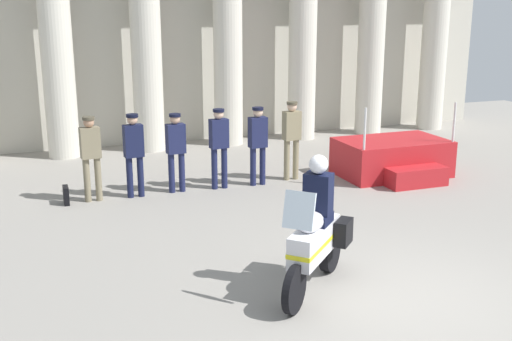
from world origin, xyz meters
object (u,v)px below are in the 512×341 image
Objects in this scene: reviewing_stand at (393,159)px; officer_in_row_3 at (219,142)px; officer_in_row_4 at (258,140)px; officer_in_row_5 at (292,134)px; officer_in_row_0 at (91,152)px; officer_in_row_2 at (176,146)px; briefcase_on_ground at (66,195)px; officer_in_row_1 at (134,149)px; motorcycle_with_rider at (316,234)px.

reviewing_stand is 1.42× the size of officer_in_row_3.
officer_in_row_4 is 0.97× the size of officer_in_row_5.
officer_in_row_0 is 1.00× the size of officer_in_row_3.
briefcase_on_ground is (-2.25, -0.06, -0.80)m from officer_in_row_2.
officer_in_row_5 is (-2.33, 0.52, 0.64)m from reviewing_stand.
officer_in_row_2 is 2.39m from briefcase_on_ground.
officer_in_row_0 is at bearing -4.11° from officer_in_row_2.
officer_in_row_1 is 1.60m from briefcase_on_ground.
briefcase_on_ground is at bearing 176.81° from reviewing_stand.
officer_in_row_2 is at bearing 178.13° from officer_in_row_1.
reviewing_stand is at bearing 168.87° from officer_in_row_3.
reviewing_stand is 5.02m from officer_in_row_2.
officer_in_row_1 is 1.00× the size of officer_in_row_4.
officer_in_row_0 is at bearing 1.56° from briefcase_on_ground.
officer_in_row_1 reaches higher than officer_in_row_2.
officer_in_row_5 is at bearing -175.56° from officer_in_row_4.
officer_in_row_4 is (0.86, -0.03, -0.01)m from officer_in_row_3.
officer_in_row_2 is at bearing 1.47° from briefcase_on_ground.
officer_in_row_5 is 4.90× the size of briefcase_on_ground.
officer_in_row_5 is 0.93× the size of motorcycle_with_rider.
officer_in_row_3 is (1.79, -0.01, 0.00)m from officer_in_row_1.
briefcase_on_ground is at bearing -4.20° from officer_in_row_5.
motorcycle_with_rider is (0.70, -5.22, -0.19)m from officer_in_row_2.
motorcycle_with_rider is (-1.08, -5.13, -0.21)m from officer_in_row_4.
officer_in_row_2 is 2.64m from officer_in_row_5.
officer_in_row_4 reaches higher than officer_in_row_2.
officer_in_row_2 reaches higher than briefcase_on_ground.
reviewing_stand is at bearing 170.50° from officer_in_row_1.
officer_in_row_2 is 1.78m from officer_in_row_4.
reviewing_stand is 4.12m from officer_in_row_3.
officer_in_row_4 is at bearing 173.44° from reviewing_stand.
officer_in_row_4 is 5.24m from motorcycle_with_rider.
officer_in_row_2 is 0.88× the size of motorcycle_with_rider.
officer_in_row_0 is 3.50m from officer_in_row_4.
reviewing_stand is 1.46× the size of officer_in_row_2.
officer_in_row_3 reaches higher than officer_in_row_2.
reviewing_stand is 5.89m from officer_in_row_1.
officer_in_row_0 is 0.84m from officer_in_row_1.
officer_in_row_0 is (-6.69, 0.42, 0.62)m from reviewing_stand.
officer_in_row_5 is (4.36, 0.10, 0.03)m from officer_in_row_0.
officer_in_row_0 is 4.36m from officer_in_row_5.
officer_in_row_0 is at bearing 176.44° from reviewing_stand.
officer_in_row_5 reaches higher than officer_in_row_3.
briefcase_on_ground is at bearing -5.66° from officer_in_row_3.
briefcase_on_ground is (-1.37, -0.00, -0.83)m from officer_in_row_1.
reviewing_stand is at bearing 167.89° from officer_in_row_4.
officer_in_row_2 is 4.62× the size of briefcase_on_ground.
officer_in_row_4 is 4.11m from briefcase_on_ground.
motorcycle_with_rider is 5.28× the size of briefcase_on_ground.
officer_in_row_2 is at bearing -8.55° from officer_in_row_4.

